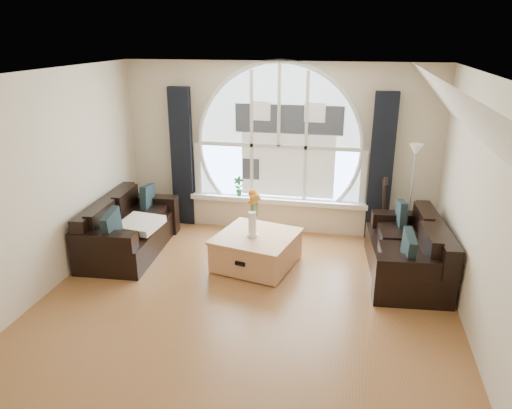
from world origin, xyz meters
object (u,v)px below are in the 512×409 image
sofa_left (129,226)px  floor_lamp (411,197)px  coffee_chest (256,249)px  sofa_right (407,248)px  guitar (383,208)px  vase_flowers (252,209)px  potted_plant (239,186)px

sofa_left → floor_lamp: bearing=10.3°
coffee_chest → floor_lamp: 2.44m
sofa_left → sofa_right: 3.96m
sofa_right → guitar: bearing=98.3°
sofa_left → vase_flowers: (1.89, -0.14, 0.45)m
floor_lamp → guitar: bearing=152.8°
sofa_left → vase_flowers: vase_flowers is taller
sofa_right → coffee_chest: sofa_right is taller
floor_lamp → guitar: floor_lamp is taller
vase_flowers → potted_plant: 1.52m
vase_flowers → floor_lamp: floor_lamp is taller
sofa_left → sofa_right: sofa_left is taller
vase_flowers → potted_plant: bearing=110.6°
guitar → sofa_right: bearing=-98.8°
coffee_chest → vase_flowers: size_ratio=1.47×
sofa_right → guitar: size_ratio=1.67×
sofa_left → vase_flowers: bearing=-7.6°
vase_flowers → potted_plant: vase_flowers is taller
sofa_right → floor_lamp: floor_lamp is taller
sofa_left → floor_lamp: (4.05, 0.99, 0.40)m
coffee_chest → vase_flowers: 0.61m
guitar → potted_plant: guitar is taller
sofa_left → floor_lamp: size_ratio=1.12×
guitar → sofa_left: bearing=175.6°
vase_flowers → potted_plant: (-0.53, 1.42, -0.14)m
sofa_right → vase_flowers: size_ratio=2.53×
sofa_left → floor_lamp: floor_lamp is taller
sofa_left → guitar: (3.69, 1.18, 0.13)m
vase_flowers → floor_lamp: (2.16, 1.13, -0.05)m
coffee_chest → potted_plant: potted_plant is taller
guitar → vase_flowers: bearing=-165.9°
sofa_left → guitar: guitar is taller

